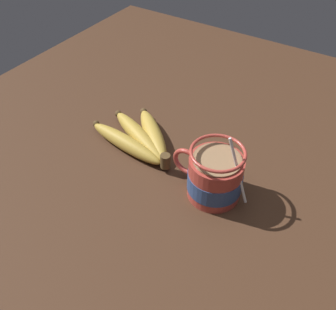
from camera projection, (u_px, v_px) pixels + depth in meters
table at (198, 188)px, 73.16cm from camera, size 128.63×128.63×3.53cm
coffee_mug at (214, 176)px, 66.77cm from camera, size 15.31×9.96×14.27cm
banana_bunch at (140, 137)px, 79.05cm from camera, size 21.63×14.67×4.06cm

